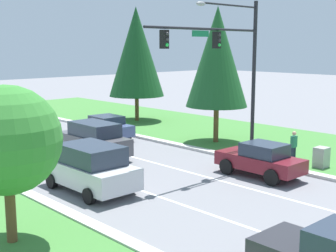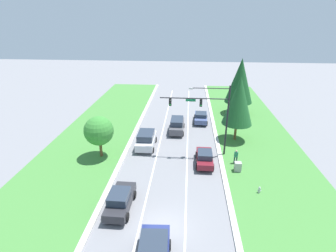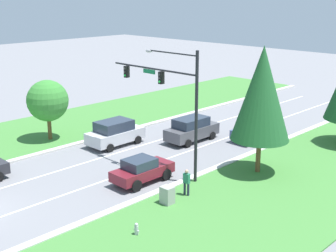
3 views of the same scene
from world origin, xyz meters
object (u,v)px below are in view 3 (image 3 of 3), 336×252
(utility_cabinet, at_px, (167,196))
(slate_blue_sedan, at_px, (255,130))
(silver_suv, at_px, (115,133))
(pedestrian, at_px, (187,181))
(graphite_suv, at_px, (192,129))
(fire_hydrant, at_px, (136,229))
(burgundy_sedan, at_px, (142,170))
(traffic_signal_mast, at_px, (171,92))
(conifer_near_right_tree, at_px, (262,94))
(oak_near_left_tree, at_px, (48,101))

(utility_cabinet, bearing_deg, slate_blue_sedan, 103.96)
(silver_suv, relative_size, slate_blue_sedan, 1.04)
(utility_cabinet, bearing_deg, pedestrian, 89.27)
(graphite_suv, distance_m, pedestrian, 10.80)
(utility_cabinet, relative_size, fire_hydrant, 1.56)
(slate_blue_sedan, height_order, pedestrian, pedestrian)
(burgundy_sedan, xyz_separation_m, fire_hydrant, (4.85, -4.82, -0.49))
(slate_blue_sedan, bearing_deg, traffic_signal_mast, -86.17)
(pedestrian, bearing_deg, graphite_suv, -56.38)
(burgundy_sedan, xyz_separation_m, pedestrian, (3.46, 0.40, 0.11))
(slate_blue_sedan, distance_m, utility_cabinet, 14.16)
(burgundy_sedan, xyz_separation_m, utility_cabinet, (3.44, -1.21, -0.29))
(slate_blue_sedan, bearing_deg, pedestrian, -72.03)
(burgundy_sedan, bearing_deg, conifer_near_right_tree, 56.90)
(fire_hydrant, bearing_deg, burgundy_sedan, 135.13)
(conifer_near_right_tree, bearing_deg, silver_suv, -165.65)
(pedestrian, xyz_separation_m, conifer_near_right_tree, (0.87, 6.16, 4.49))
(slate_blue_sedan, distance_m, conifer_near_right_tree, 8.69)
(burgundy_sedan, relative_size, graphite_suv, 0.87)
(utility_cabinet, height_order, fire_hydrant, utility_cabinet)
(conifer_near_right_tree, bearing_deg, graphite_suv, 164.81)
(utility_cabinet, xyz_separation_m, oak_near_left_tree, (-15.39, 1.97, 2.75))
(slate_blue_sedan, xyz_separation_m, conifer_near_right_tree, (4.31, -5.97, 4.62))
(pedestrian, distance_m, conifer_near_right_tree, 7.67)
(graphite_suv, height_order, pedestrian, graphite_suv)
(silver_suv, relative_size, fire_hydrant, 6.60)
(traffic_signal_mast, bearing_deg, slate_blue_sedan, 91.68)
(burgundy_sedan, xyz_separation_m, oak_near_left_tree, (-11.95, 0.75, 2.46))
(silver_suv, height_order, fire_hydrant, silver_suv)
(slate_blue_sedan, bearing_deg, silver_suv, -126.53)
(oak_near_left_tree, bearing_deg, fire_hydrant, -18.38)
(traffic_signal_mast, xyz_separation_m, burgundy_sedan, (-0.33, -2.35, -4.72))
(slate_blue_sedan, relative_size, utility_cabinet, 4.05)
(graphite_suv, distance_m, silver_suv, 6.20)
(traffic_signal_mast, relative_size, silver_suv, 1.82)
(traffic_signal_mast, relative_size, pedestrian, 4.96)
(graphite_suv, distance_m, oak_near_left_tree, 11.83)
(conifer_near_right_tree, bearing_deg, fire_hydrant, -87.42)
(traffic_signal_mast, relative_size, oak_near_left_tree, 1.69)
(utility_cabinet, bearing_deg, conifer_near_right_tree, 83.46)
(graphite_suv, relative_size, fire_hydrant, 6.88)
(silver_suv, bearing_deg, pedestrian, -17.35)
(silver_suv, relative_size, oak_near_left_tree, 0.93)
(traffic_signal_mast, height_order, silver_suv, traffic_signal_mast)
(pedestrian, xyz_separation_m, oak_near_left_tree, (-15.41, 0.35, 2.35))
(graphite_suv, xyz_separation_m, slate_blue_sedan, (3.50, 3.85, -0.20))
(fire_hydrant, relative_size, conifer_near_right_tree, 0.08)
(traffic_signal_mast, distance_m, conifer_near_right_tree, 5.81)
(silver_suv, bearing_deg, slate_blue_sedan, 51.02)
(traffic_signal_mast, relative_size, burgundy_sedan, 2.01)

